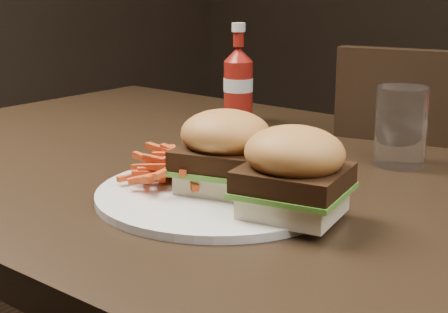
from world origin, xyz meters
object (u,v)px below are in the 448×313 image
Objects in this scene: dining_table at (220,176)px; ketchup_bottle at (238,90)px; tumbler at (401,127)px; plate at (219,194)px.

dining_table is 0.28m from ketchup_bottle.
ketchup_bottle reaches higher than dining_table.
tumbler is (0.35, -0.07, -0.01)m from ketchup_bottle.
ketchup_bottle and tumbler have the same top height.
dining_table is 4.07× the size of plate.
ketchup_bottle is at bearing 125.02° from plate.
plate reaches higher than dining_table.
tumbler is (0.10, 0.27, 0.05)m from plate.
plate is 0.43m from ketchup_bottle.
ketchup_bottle is 0.35m from tumbler.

